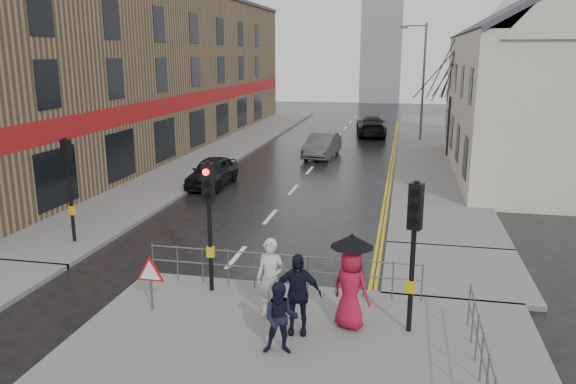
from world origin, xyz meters
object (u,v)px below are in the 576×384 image
at_px(pedestrian_with_umbrella, 351,279).
at_px(car_mid, 322,145).
at_px(pedestrian_a, 271,279).
at_px(pedestrian_d, 297,294).
at_px(pedestrian_b, 281,319).
at_px(car_parked, 212,172).

height_order(pedestrian_with_umbrella, car_mid, pedestrian_with_umbrella).
bearing_deg(pedestrian_a, pedestrian_d, -31.26).
relative_size(pedestrian_a, pedestrian_b, 1.24).
xyz_separation_m(pedestrian_a, car_parked, (-5.95, 12.97, -0.41)).
bearing_deg(pedestrian_a, car_mid, 103.76).
distance_m(pedestrian_with_umbrella, car_mid, 22.01).
relative_size(pedestrian_d, car_mid, 0.42).
height_order(car_parked, car_mid, car_mid).
relative_size(pedestrian_b, car_parked, 0.38).
relative_size(pedestrian_a, car_parked, 0.47).
relative_size(car_parked, car_mid, 0.92).
bearing_deg(pedestrian_b, car_parked, 105.16).
distance_m(pedestrian_b, pedestrian_with_umbrella, 1.94).
relative_size(pedestrian_with_umbrella, car_parked, 0.54).
xyz_separation_m(pedestrian_a, pedestrian_b, (0.57, -1.53, -0.19)).
height_order(pedestrian_a, car_parked, pedestrian_a).
bearing_deg(pedestrian_b, car_mid, 87.29).
bearing_deg(pedestrian_with_umbrella, car_parked, 120.78).
bearing_deg(pedestrian_d, pedestrian_b, -105.44).
relative_size(pedestrian_b, pedestrian_with_umbrella, 0.70).
height_order(pedestrian_a, car_mid, pedestrian_a).
height_order(pedestrian_b, pedestrian_with_umbrella, pedestrian_with_umbrella).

